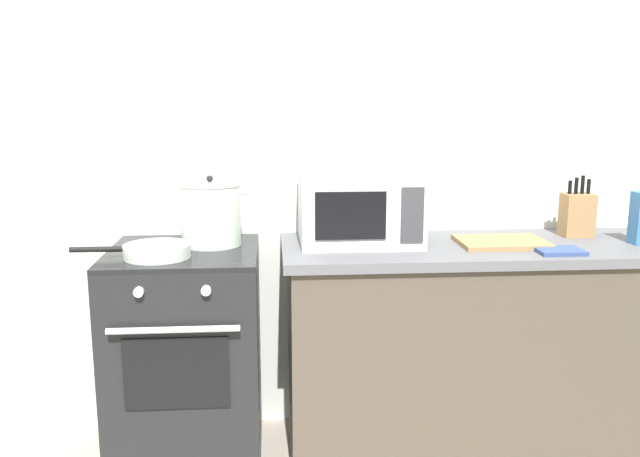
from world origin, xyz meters
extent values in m
cube|color=silver|center=(0.30, 0.97, 1.25)|extent=(4.40, 0.10, 2.50)
cube|color=#4C4238|center=(0.90, 0.62, 0.44)|extent=(1.64, 0.56, 0.88)
cube|color=#59595E|center=(0.90, 0.62, 0.90)|extent=(1.70, 0.60, 0.04)
cube|color=black|center=(-0.35, 0.60, 0.45)|extent=(0.60, 0.60, 0.90)
cube|color=black|center=(-0.35, 0.60, 0.91)|extent=(0.60, 0.60, 0.02)
cube|color=black|center=(-0.35, 0.30, 0.52)|extent=(0.39, 0.01, 0.28)
cylinder|color=silver|center=(-0.35, 0.27, 0.70)|extent=(0.48, 0.02, 0.02)
cylinder|color=silver|center=(-0.47, 0.29, 0.84)|extent=(0.04, 0.02, 0.04)
cylinder|color=silver|center=(-0.23, 0.29, 0.84)|extent=(0.04, 0.02, 0.04)
cylinder|color=silver|center=(-0.24, 0.69, 1.05)|extent=(0.25, 0.25, 0.25)
cylinder|color=silver|center=(-0.24, 0.69, 1.18)|extent=(0.25, 0.25, 0.01)
sphere|color=black|center=(-0.24, 0.69, 1.20)|extent=(0.03, 0.03, 0.03)
cylinder|color=silver|center=(-0.38, 0.69, 1.13)|extent=(0.05, 0.01, 0.01)
cylinder|color=silver|center=(-0.10, 0.69, 1.13)|extent=(0.05, 0.01, 0.01)
cylinder|color=silver|center=(-0.43, 0.48, 0.95)|extent=(0.26, 0.26, 0.05)
cylinder|color=black|center=(-0.66, 0.48, 0.96)|extent=(0.20, 0.02, 0.02)
cube|color=silver|center=(0.38, 0.68, 1.07)|extent=(0.50, 0.36, 0.30)
cube|color=black|center=(0.32, 0.50, 1.07)|extent=(0.28, 0.01, 0.19)
cube|color=#38383D|center=(0.56, 0.50, 1.07)|extent=(0.09, 0.01, 0.22)
cube|color=#997047|center=(0.97, 0.60, 0.93)|extent=(0.36, 0.26, 0.02)
cube|color=#997047|center=(1.35, 0.74, 1.02)|extent=(0.13, 0.10, 0.19)
cylinder|color=black|center=(1.31, 0.74, 1.14)|extent=(0.02, 0.02, 0.06)
cylinder|color=black|center=(1.34, 0.74, 1.15)|extent=(0.02, 0.02, 0.07)
cylinder|color=black|center=(1.37, 0.74, 1.15)|extent=(0.02, 0.02, 0.08)
cylinder|color=black|center=(1.40, 0.74, 1.14)|extent=(0.02, 0.02, 0.06)
cube|color=#33477A|center=(1.15, 0.44, 0.93)|extent=(0.18, 0.14, 0.02)
camera|label=1|loc=(0.01, -2.04, 1.53)|focal=37.26mm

